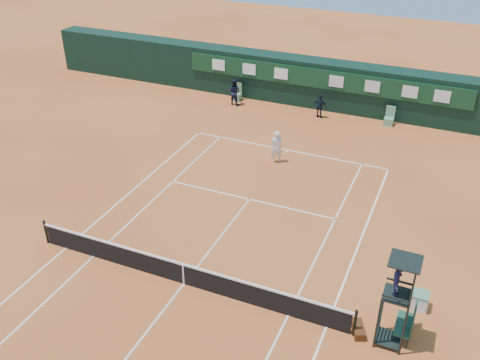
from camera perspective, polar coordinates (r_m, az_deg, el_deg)
name	(u,v)px	position (r m, az deg, el deg)	size (l,w,h in m)	color
ground	(184,284)	(20.49, -5.98, -10.95)	(90.00, 90.00, 0.00)	#C9662F
court_lines	(184,284)	(20.49, -5.98, -10.93)	(11.05, 23.85, 0.01)	white
tennis_net	(183,273)	(20.16, -6.05, -9.86)	(12.90, 0.10, 1.10)	black
back_wall	(324,84)	(35.02, 8.91, 10.09)	(40.00, 1.65, 3.00)	black
linesman_chair_left	(237,95)	(36.00, -0.33, 9.00)	(0.55, 0.50, 1.15)	#62966C
linesman_chair_right	(389,120)	(33.56, 15.60, 6.19)	(0.55, 0.50, 1.15)	#5F916E
umpire_chair	(399,285)	(17.34, 16.59, -10.66)	(0.96, 0.95, 3.42)	black
player_bench	(408,322)	(18.95, 17.50, -14.27)	(0.55, 1.20, 1.10)	#1B432F
tennis_bag	(358,330)	(18.94, 12.51, -15.31)	(0.35, 0.80, 0.30)	black
cooler	(420,300)	(20.26, 18.65, -12.08)	(0.57, 0.57, 0.65)	white
tennis_ball	(342,171)	(27.81, 10.84, 0.91)	(0.06, 0.06, 0.06)	yellow
player	(276,147)	(27.95, 3.90, 3.58)	(0.65, 0.42, 1.77)	white
ball_kid_left	(234,92)	(35.09, -0.62, 9.38)	(0.84, 0.66, 1.74)	black
ball_kid_right	(320,106)	(33.54, 8.53, 7.79)	(0.87, 0.36, 1.49)	black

